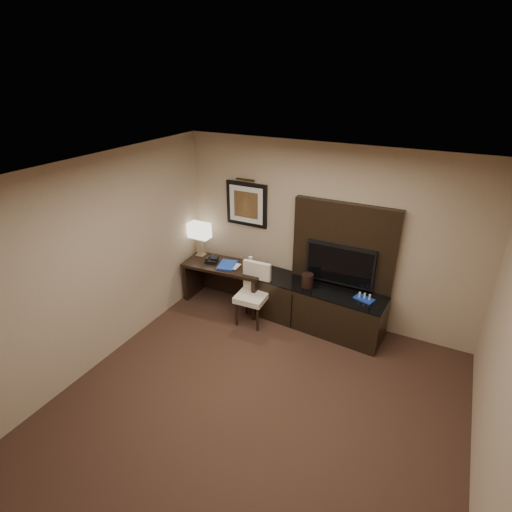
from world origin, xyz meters
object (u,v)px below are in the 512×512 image
Objects in this scene: tv at (340,265)px; water_bottle at (251,262)px; desk_chair at (252,296)px; credenza at (318,307)px; desk_phone at (212,259)px; table_lamp at (200,240)px; ice_bucket at (307,280)px; minibar_tray at (364,297)px; desk at (226,284)px.

tv is 5.36× the size of water_bottle.
water_bottle is (-0.23, 0.40, 0.35)m from desk_chair.
tv reaches higher than desk_chair.
credenza is at bearing 18.34° from desk_chair.
tv reaches higher than desk_phone.
table_lamp is 2.80× the size of desk_phone.
ice_bucket is at bearing 20.90° from desk_chair.
minibar_tray is (0.66, -0.02, 0.38)m from credenza.
credenza is 0.74m from tv.
table_lamp reaches higher than ice_bucket.
desk reaches higher than credenza.
desk_phone is at bearing -25.35° from table_lamp.
desk_chair is 1.37m from table_lamp.
desk_phone is at bearing -173.08° from credenza.
tv is 1.40m from desk_chair.
desk_phone is at bearing -178.24° from ice_bucket.
ice_bucket is at bearing -151.17° from tv.
tv reaches higher than water_bottle.
ice_bucket reaches higher than minibar_tray.
table_lamp reaches higher than minibar_tray.
minibar_tray is at bearing 0.60° from ice_bucket.
ice_bucket is (0.75, 0.33, 0.31)m from desk_chair.
tv is at bearing -8.61° from desk_phone.
tv is 0.53m from ice_bucket.
desk is 2.27m from minibar_tray.
desk_chair reaches higher than minibar_tray.
minibar_tray reaches higher than desk.
desk_chair is 4.68× the size of ice_bucket.
minibar_tray is at bearing -14.87° from desk_phone.
water_bottle is (0.65, 0.12, 0.05)m from desk_phone.
desk is 0.72m from desk_chair.
water_bottle is (-1.16, 0.04, 0.48)m from credenza.
credenza is at bearing -13.63° from desk_phone.
desk_phone is at bearing -176.61° from desk.
desk is 1.34× the size of tv.
desk_chair is 0.88m from ice_bucket.
credenza is 0.47m from ice_bucket.
tv is 5.08× the size of ice_bucket.
credenza is at bearing -2.71° from desk.
water_bottle is 1.83m from minibar_tray.
table_lamp is 1.96m from ice_bucket.
desk_phone is at bearing -169.53° from water_bottle.
credenza is at bearing 177.94° from minibar_tray.
desk_phone is 0.67m from water_bottle.
minibar_tray is (1.82, -0.06, -0.09)m from water_bottle.
table_lamp is (-0.55, 0.12, 0.63)m from desk.
desk_chair is (-0.94, -0.36, 0.13)m from credenza.
credenza is at bearing -1.78° from table_lamp.
minibar_tray is (2.48, 0.06, -0.05)m from desk_phone.
desk_phone is at bearing -172.37° from tv.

